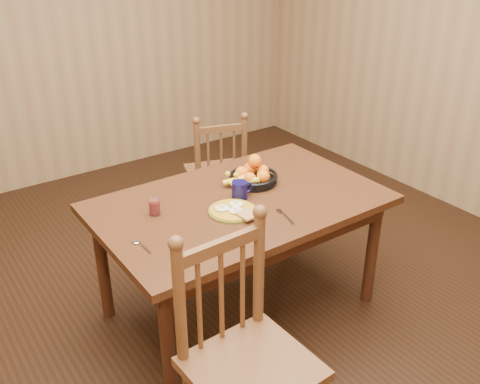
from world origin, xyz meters
TOP-DOWN VIEW (x-y plane):
  - room at (0.00, 0.00)m, footprint 4.52×5.02m
  - dining_table at (0.00, 0.00)m, footprint 1.60×1.00m
  - chair_far at (0.44, 0.93)m, footprint 0.53×0.52m
  - chair_near at (-0.55, -0.82)m, footprint 0.50×0.48m
  - breakfast_plate at (-0.11, -0.10)m, footprint 0.26×0.29m
  - fork at (0.09, -0.29)m, footprint 0.05×0.18m
  - spoon at (-0.67, -0.10)m, footprint 0.04×0.16m
  - coffee_mug at (0.02, 0.02)m, footprint 0.13×0.09m
  - juice_glass at (-0.47, 0.13)m, footprint 0.06×0.06m
  - fruit_bowl at (0.19, 0.14)m, footprint 0.32×0.29m

SIDE VIEW (x-z plane):
  - chair_far at x=0.44m, z-range -0.01..0.92m
  - chair_near at x=-0.55m, z-range -0.01..1.06m
  - dining_table at x=0.00m, z-range 0.29..1.04m
  - fork at x=0.09m, z-range 0.75..0.76m
  - spoon at x=-0.67m, z-range 0.75..0.76m
  - breakfast_plate at x=-0.11m, z-range 0.74..0.78m
  - juice_glass at x=-0.47m, z-range 0.75..0.84m
  - fruit_bowl at x=0.19m, z-range 0.71..0.88m
  - coffee_mug at x=0.02m, z-range 0.75..0.85m
  - room at x=0.00m, z-range -0.01..2.71m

